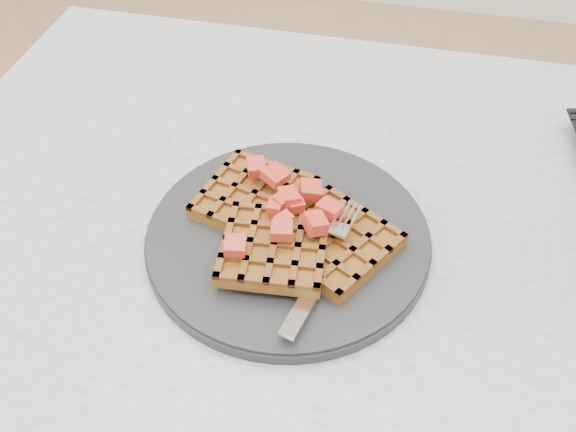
{
  "coord_description": "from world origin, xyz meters",
  "views": [
    {
      "loc": [
        -0.03,
        -0.48,
        1.26
      ],
      "look_at": [
        -0.13,
        -0.03,
        0.79
      ],
      "focal_mm": 40.0,
      "sensor_mm": 36.0,
      "label": 1
    }
  ],
  "objects": [
    {
      "name": "fork",
      "position": [
        -0.08,
        -0.07,
        0.77
      ],
      "size": [
        0.06,
        0.18,
        0.02
      ],
      "primitive_type": null,
      "rotation": [
        0.0,
        0.0,
        -0.2
      ],
      "color": "silver",
      "rests_on": "plate"
    },
    {
      "name": "waffles",
      "position": [
        -0.13,
        -0.03,
        0.78
      ],
      "size": [
        0.23,
        0.2,
        0.03
      ],
      "color": "#8F571E",
      "rests_on": "plate"
    },
    {
      "name": "table",
      "position": [
        0.0,
        0.0,
        0.64
      ],
      "size": [
        1.2,
        0.8,
        0.75
      ],
      "color": "silver",
      "rests_on": "ground"
    },
    {
      "name": "strawberry_pile",
      "position": [
        -0.13,
        -0.03,
        0.8
      ],
      "size": [
        0.15,
        0.15,
        0.02
      ],
      "primitive_type": null,
      "color": "#A7180D",
      "rests_on": "waffles"
    },
    {
      "name": "plate",
      "position": [
        -0.13,
        -0.03,
        0.76
      ],
      "size": [
        0.3,
        0.3,
        0.02
      ],
      "primitive_type": "cylinder",
      "color": "black",
      "rests_on": "table"
    }
  ]
}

